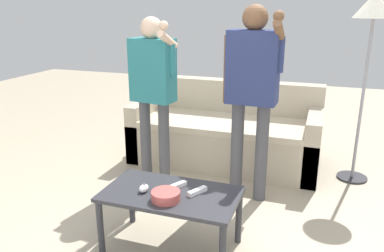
% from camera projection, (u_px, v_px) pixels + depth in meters
% --- Properties ---
extents(ground_plane, '(12.00, 12.00, 0.00)m').
position_uv_depth(ground_plane, '(201.00, 233.00, 2.83)').
color(ground_plane, tan).
extents(couch, '(1.92, 0.86, 0.82)m').
position_uv_depth(couch, '(226.00, 134.00, 4.11)').
color(couch, '#B7A88E').
rests_on(couch, ground).
extents(coffee_table, '(0.90, 0.50, 0.42)m').
position_uv_depth(coffee_table, '(171.00, 200.00, 2.56)').
color(coffee_table, '#2D2D33').
rests_on(coffee_table, ground).
extents(snack_bowl, '(0.18, 0.18, 0.06)m').
position_uv_depth(snack_bowl, '(166.00, 196.00, 2.43)').
color(snack_bowl, '#B24C47').
rests_on(snack_bowl, coffee_table).
extents(game_remote_nunchuk, '(0.06, 0.09, 0.05)m').
position_uv_depth(game_remote_nunchuk, '(144.00, 188.00, 2.55)').
color(game_remote_nunchuk, white).
rests_on(game_remote_nunchuk, coffee_table).
extents(floor_lamp, '(0.35, 0.35, 1.71)m').
position_uv_depth(floor_lamp, '(373.00, 19.00, 3.29)').
color(floor_lamp, '#2D2D33').
rests_on(floor_lamp, ground).
extents(player_right, '(0.47, 0.33, 1.61)m').
position_uv_depth(player_right, '(252.00, 82.00, 3.08)').
color(player_right, '#47474C').
rests_on(player_right, ground).
extents(player_left, '(0.45, 0.33, 1.51)m').
position_uv_depth(player_left, '(153.00, 83.00, 3.36)').
color(player_left, '#47474C').
rests_on(player_left, ground).
extents(game_remote_wand_near, '(0.10, 0.15, 0.03)m').
position_uv_depth(game_remote_wand_near, '(177.00, 186.00, 2.60)').
color(game_remote_wand_near, white).
rests_on(game_remote_wand_near, coffee_table).
extents(game_remote_wand_far, '(0.10, 0.15, 0.03)m').
position_uv_depth(game_remote_wand_far, '(197.00, 191.00, 2.52)').
color(game_remote_wand_far, white).
rests_on(game_remote_wand_far, coffee_table).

